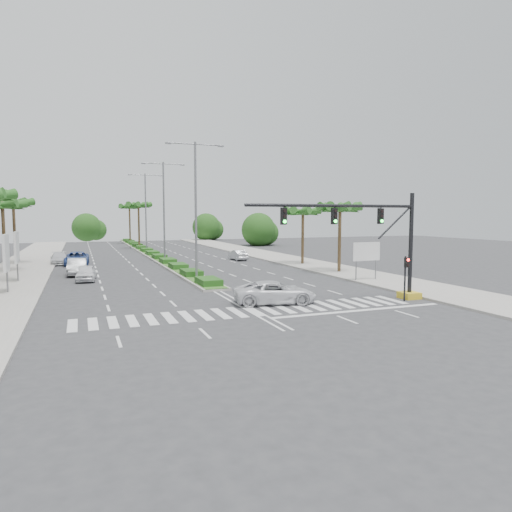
# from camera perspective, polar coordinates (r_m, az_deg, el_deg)

# --- Properties ---
(ground) EXTENTS (160.00, 160.00, 0.00)m
(ground) POSITION_cam_1_polar(r_m,az_deg,el_deg) (27.38, -0.40, -6.90)
(ground) COLOR #333335
(ground) RESTS_ON ground
(footpath_right) EXTENTS (6.00, 120.00, 0.15)m
(footpath_right) POSITION_cam_1_polar(r_m,az_deg,el_deg) (51.68, 7.52, -1.19)
(footpath_right) COLOR gray
(footpath_right) RESTS_ON ground
(footpath_left) EXTENTS (6.00, 120.00, 0.15)m
(footpath_left) POSITION_cam_1_polar(r_m,az_deg,el_deg) (45.75, -28.18, -2.57)
(footpath_left) COLOR gray
(footpath_left) RESTS_ON ground
(median) EXTENTS (2.20, 75.00, 0.20)m
(median) POSITION_cam_1_polar(r_m,az_deg,el_deg) (70.90, -13.41, 0.43)
(median) COLOR gray
(median) RESTS_ON ground
(median_grass) EXTENTS (1.80, 75.00, 0.04)m
(median_grass) POSITION_cam_1_polar(r_m,az_deg,el_deg) (70.90, -13.41, 0.53)
(median_grass) COLOR #375B1F
(median_grass) RESTS_ON median
(signal_gantry) EXTENTS (12.60, 1.20, 7.20)m
(signal_gantry) POSITION_cam_1_polar(r_m,az_deg,el_deg) (31.37, 15.64, 0.82)
(signal_gantry) COLOR gold
(signal_gantry) RESTS_ON ground
(pedestrian_signal) EXTENTS (0.28, 0.36, 3.00)m
(pedestrian_signal) POSITION_cam_1_polar(r_m,az_deg,el_deg) (31.79, 18.23, -1.75)
(pedestrian_signal) COLOR black
(pedestrian_signal) RESTS_ON ground
(direction_sign) EXTENTS (2.70, 0.11, 3.40)m
(direction_sign) POSITION_cam_1_polar(r_m,az_deg,el_deg) (40.38, 13.63, 0.35)
(direction_sign) COLOR slate
(direction_sign) RESTS_ON ground
(billboard_near) EXTENTS (0.18, 2.10, 4.35)m
(billboard_near) POSITION_cam_1_polar(r_m,az_deg,el_deg) (37.48, -28.78, 0.29)
(billboard_near) COLOR slate
(billboard_near) RESTS_ON ground
(billboard_far) EXTENTS (0.18, 2.10, 4.35)m
(billboard_far) POSITION_cam_1_polar(r_m,az_deg,el_deg) (43.42, -27.74, 0.90)
(billboard_far) COLOR slate
(billboard_far) RESTS_ON ground
(palm_left_far) EXTENTS (4.57, 4.68, 7.35)m
(palm_left_far) POSITION_cam_1_polar(r_m,az_deg,el_deg) (51.53, -29.12, 5.35)
(palm_left_far) COLOR brown
(palm_left_far) RESTS_ON ground
(palm_left_end) EXTENTS (4.57, 4.68, 7.75)m
(palm_left_end) POSITION_cam_1_polar(r_m,az_deg,el_deg) (59.47, -28.08, 5.64)
(palm_left_end) COLOR brown
(palm_left_end) RESTS_ON ground
(palm_right_near) EXTENTS (4.57, 4.68, 7.05)m
(palm_right_near) POSITION_cam_1_polar(r_m,az_deg,el_deg) (45.83, 10.46, 5.65)
(palm_right_near) COLOR brown
(palm_right_near) RESTS_ON ground
(palm_right_far) EXTENTS (4.57, 4.68, 6.75)m
(palm_right_far) POSITION_cam_1_polar(r_m,az_deg,el_deg) (52.81, 5.88, 5.31)
(palm_right_far) COLOR brown
(palm_right_far) RESTS_ON ground
(palm_median_a) EXTENTS (4.57, 4.68, 8.05)m
(palm_median_a) POSITION_cam_1_polar(r_m,az_deg,el_deg) (80.62, -14.48, 5.98)
(palm_median_a) COLOR brown
(palm_median_a) RESTS_ON ground
(palm_median_b) EXTENTS (4.57, 4.68, 8.05)m
(palm_median_b) POSITION_cam_1_polar(r_m,az_deg,el_deg) (95.53, -15.54, 5.79)
(palm_median_b) COLOR brown
(palm_median_b) RESTS_ON ground
(streetlight_near) EXTENTS (5.10, 0.25, 12.00)m
(streetlight_near) POSITION_cam_1_polar(r_m,az_deg,el_deg) (40.20, -7.55, 6.64)
(streetlight_near) COLOR slate
(streetlight_near) RESTS_ON ground
(streetlight_mid) EXTENTS (5.10, 0.25, 12.00)m
(streetlight_mid) POSITION_cam_1_polar(r_m,az_deg,el_deg) (55.87, -11.44, 6.14)
(streetlight_mid) COLOR slate
(streetlight_mid) RESTS_ON ground
(streetlight_far) EXTENTS (5.10, 0.25, 12.00)m
(streetlight_far) POSITION_cam_1_polar(r_m,az_deg,el_deg) (71.68, -13.63, 5.84)
(streetlight_far) COLOR slate
(streetlight_far) RESTS_ON ground
(car_parked_a) EXTENTS (1.93, 4.13, 1.37)m
(car_parked_a) POSITION_cam_1_polar(r_m,az_deg,el_deg) (42.46, -20.48, -2.00)
(car_parked_a) COLOR white
(car_parked_a) RESTS_ON ground
(car_parked_b) EXTENTS (1.82, 4.83, 1.57)m
(car_parked_b) POSITION_cam_1_polar(r_m,az_deg,el_deg) (46.84, -21.47, -1.27)
(car_parked_b) COLOR #A7A8AB
(car_parked_b) RESTS_ON ground
(car_parked_c) EXTENTS (2.79, 5.61, 1.53)m
(car_parked_c) POSITION_cam_1_polar(r_m,az_deg,el_deg) (56.26, -21.48, -0.29)
(car_parked_c) COLOR #324F9A
(car_parked_c) RESTS_ON ground
(car_parked_d) EXTENTS (2.15, 4.82, 1.37)m
(car_parked_d) POSITION_cam_1_polar(r_m,az_deg,el_deg) (57.87, -23.37, -0.29)
(car_parked_d) COLOR silver
(car_parked_d) RESTS_ON ground
(car_crossing) EXTENTS (5.69, 3.44, 1.48)m
(car_crossing) POSITION_cam_1_polar(r_m,az_deg,el_deg) (29.55, 2.39, -4.56)
(car_crossing) COLOR silver
(car_crossing) RESTS_ON ground
(car_right) EXTENTS (1.59, 4.02, 1.30)m
(car_right) POSITION_cam_1_polar(r_m,az_deg,el_deg) (58.37, -2.29, 0.13)
(car_right) COLOR silver
(car_right) RESTS_ON ground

